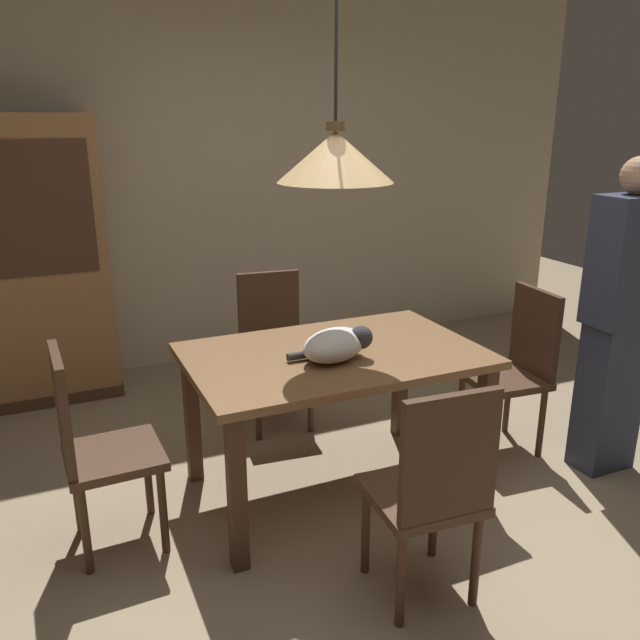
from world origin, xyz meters
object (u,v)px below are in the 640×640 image
object	(u,v)px
dining_table	(334,371)
pendant_lamp	(335,156)
chair_left_side	(93,443)
cat_sleeping	(337,344)
person_standing	(619,320)
chair_right_side	(517,363)
chair_far_back	(274,342)
chair_near_front	(433,487)
hutch_bookcase	(17,270)

from	to	relation	value
dining_table	pendant_lamp	world-z (taller)	pendant_lamp
chair_left_side	cat_sleeping	bearing A→B (deg)	-5.28
person_standing	chair_left_side	bearing A→B (deg)	171.61
chair_right_side	chair_far_back	world-z (taller)	same
chair_left_side	person_standing	world-z (taller)	person_standing
pendant_lamp	person_standing	distance (m)	1.70
chair_far_back	pendant_lamp	xyz separation A→B (m)	(-0.01, -0.88, 1.15)
chair_right_side	chair_left_side	distance (m)	2.26
chair_near_front	person_standing	bearing A→B (deg)	19.05
cat_sleeping	hutch_bookcase	size ratio (longest dim) A/B	0.22
dining_table	pendant_lamp	distance (m)	1.01
chair_left_side	person_standing	bearing A→B (deg)	-8.39
chair_left_side	chair_near_front	xyz separation A→B (m)	(1.12, -0.88, 0.00)
chair_far_back	cat_sleeping	world-z (taller)	chair_far_back
chair_left_side	cat_sleeping	distance (m)	1.14
chair_right_side	chair_near_front	distance (m)	1.43
cat_sleeping	chair_far_back	bearing A→B (deg)	87.45
chair_near_front	cat_sleeping	xyz separation A→B (m)	(-0.03, 0.77, 0.32)
chair_near_front	hutch_bookcase	world-z (taller)	hutch_bookcase
chair_far_back	chair_left_side	bearing A→B (deg)	-142.23
dining_table	chair_near_front	xyz separation A→B (m)	(-0.01, -0.88, -0.14)
chair_left_side	pendant_lamp	bearing A→B (deg)	0.12
chair_near_front	person_standing	world-z (taller)	person_standing
dining_table	chair_near_front	distance (m)	0.89
chair_left_side	pendant_lamp	size ratio (longest dim) A/B	0.72
dining_table	pendant_lamp	bearing A→B (deg)	72.65
chair_far_back	hutch_bookcase	bearing A→B (deg)	145.06
chair_left_side	dining_table	bearing A→B (deg)	0.12
hutch_bookcase	cat_sleeping	bearing A→B (deg)	-55.49
person_standing	pendant_lamp	bearing A→B (deg)	165.16
hutch_bookcase	chair_left_side	bearing A→B (deg)	-82.39
cat_sleeping	pendant_lamp	xyz separation A→B (m)	(0.04, 0.10, 0.84)
cat_sleeping	hutch_bookcase	distance (m)	2.36
dining_table	chair_far_back	xyz separation A→B (m)	(0.01, 0.88, -0.14)
pendant_lamp	hutch_bookcase	world-z (taller)	pendant_lamp
cat_sleeping	hutch_bookcase	bearing A→B (deg)	124.51
chair_near_front	hutch_bookcase	xyz separation A→B (m)	(-1.37, 2.72, 0.38)
dining_table	chair_left_side	xyz separation A→B (m)	(-1.13, -0.00, -0.14)
chair_right_side	chair_near_front	bearing A→B (deg)	-142.45
dining_table	chair_far_back	size ratio (longest dim) A/B	1.51
chair_far_back	chair_near_front	bearing A→B (deg)	-90.43
dining_table	chair_left_side	distance (m)	1.14
chair_right_side	chair_far_back	distance (m)	1.43
hutch_bookcase	person_standing	world-z (taller)	hutch_bookcase
hutch_bookcase	person_standing	bearing A→B (deg)	-38.36
person_standing	chair_right_side	bearing A→B (deg)	129.47
chair_right_side	cat_sleeping	world-z (taller)	chair_right_side
chair_right_side	cat_sleeping	xyz separation A→B (m)	(-1.16, -0.10, 0.32)
chair_left_side	person_standing	distance (m)	2.61
hutch_bookcase	chair_near_front	bearing A→B (deg)	-63.29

